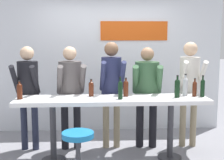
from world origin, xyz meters
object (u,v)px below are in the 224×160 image
(person_center, at_px, (147,87))
(wine_bottle_1, at_px, (195,88))
(wine_bottle_3, at_px, (185,86))
(wine_bottle_2, at_px, (91,88))
(wine_bottle_5, at_px, (177,87))
(wine_bottle_7, at_px, (126,88))
(wine_bottle_4, at_px, (120,89))
(person_left, at_px, (70,86))
(wine_bottle_6, at_px, (203,87))
(person_center_left, at_px, (111,82))
(tasting_table, at_px, (112,106))
(wine_bottle_0, at_px, (20,90))
(person_far_left, at_px, (28,86))
(bar_stool, at_px, (78,148))
(person_center_right, at_px, (190,82))

(person_center, distance_m, wine_bottle_1, 0.78)
(wine_bottle_3, bearing_deg, wine_bottle_2, 178.53)
(wine_bottle_5, relative_size, wine_bottle_7, 1.18)
(wine_bottle_4, distance_m, wine_bottle_5, 0.85)
(person_left, xyz_separation_m, wine_bottle_3, (1.75, -0.39, 0.06))
(wine_bottle_1, bearing_deg, wine_bottle_7, 176.15)
(wine_bottle_3, bearing_deg, wine_bottle_6, -21.09)
(person_left, distance_m, wine_bottle_7, 0.93)
(wine_bottle_4, bearing_deg, wine_bottle_2, 149.56)
(person_left, height_order, person_center_left, person_center_left)
(wine_bottle_6, bearing_deg, person_center_left, 159.81)
(tasting_table, height_order, wine_bottle_7, wine_bottle_7)
(person_center, xyz_separation_m, wine_bottle_2, (-0.90, -0.35, 0.05))
(person_left, height_order, wine_bottle_6, person_left)
(wine_bottle_1, height_order, wine_bottle_4, wine_bottle_4)
(wine_bottle_0, height_order, wine_bottle_4, wine_bottle_4)
(person_far_left, distance_m, wine_bottle_0, 0.50)
(wine_bottle_4, height_order, wine_bottle_5, wine_bottle_5)
(wine_bottle_3, bearing_deg, wine_bottle_4, -168.22)
(wine_bottle_4, bearing_deg, wine_bottle_6, 5.46)
(wine_bottle_1, relative_size, wine_bottle_2, 1.05)
(bar_stool, distance_m, wine_bottle_6, 2.04)
(wine_bottle_0, bearing_deg, person_center, 14.91)
(person_center_right, height_order, wine_bottle_3, person_center_right)
(person_center_left, xyz_separation_m, wine_bottle_5, (0.93, -0.52, -0.00))
(bar_stool, xyz_separation_m, wine_bottle_3, (1.58, 0.74, 0.67))
(person_left, xyz_separation_m, person_center, (1.23, -0.00, -0.02))
(tasting_table, distance_m, person_center_right, 1.41)
(wine_bottle_2, relative_size, wine_bottle_3, 0.79)
(tasting_table, distance_m, wine_bottle_3, 1.14)
(bar_stool, bearing_deg, person_center, 46.65)
(person_center_left, bearing_deg, wine_bottle_6, -24.13)
(person_center_left, distance_m, wine_bottle_2, 0.48)
(person_far_left, height_order, person_center, person_far_left)
(wine_bottle_4, distance_m, wine_bottle_7, 0.24)
(person_center, relative_size, wine_bottle_0, 6.15)
(wine_bottle_6, xyz_separation_m, wine_bottle_7, (-1.13, 0.10, -0.01))
(person_far_left, relative_size, person_center_left, 0.96)
(bar_stool, xyz_separation_m, person_left, (-0.17, 1.13, 0.61))
(wine_bottle_1, bearing_deg, wine_bottle_2, 176.30)
(wine_bottle_2, xyz_separation_m, wine_bottle_4, (0.42, -0.24, 0.02))
(person_center_left, distance_m, wine_bottle_4, 0.61)
(tasting_table, xyz_separation_m, wine_bottle_7, (0.21, 0.11, 0.26))
(person_far_left, relative_size, person_left, 1.00)
(person_far_left, relative_size, wine_bottle_6, 5.22)
(wine_bottle_3, xyz_separation_m, wine_bottle_5, (-0.16, -0.13, -0.00))
(bar_stool, xyz_separation_m, wine_bottle_5, (1.42, 0.61, 0.67))
(bar_stool, height_order, wine_bottle_7, wine_bottle_7)
(wine_bottle_3, height_order, wine_bottle_4, wine_bottle_3)
(tasting_table, bearing_deg, person_far_left, 159.69)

